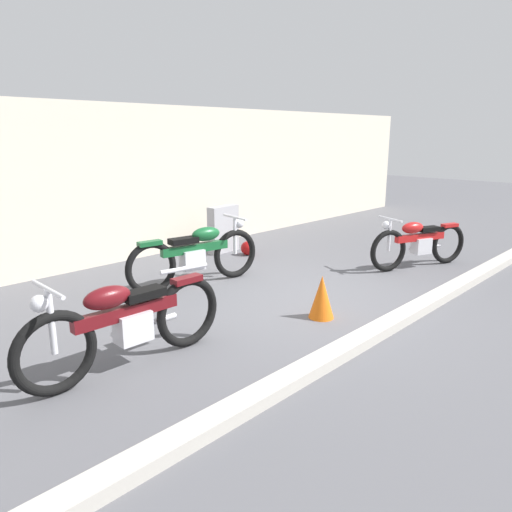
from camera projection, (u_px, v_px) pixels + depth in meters
name	position (u px, v px, depth m)	size (l,w,h in m)	color
ground_plane	(297.00, 301.00, 6.74)	(40.00, 40.00, 0.00)	#56565B
building_wall	(139.00, 182.00, 8.95)	(18.00, 0.30, 2.79)	beige
curb_strip	(390.00, 324.00, 5.77)	(18.00, 0.24, 0.12)	#B7B2A8
stone_marker	(223.00, 229.00, 9.43)	(0.69, 0.20, 0.91)	#9E9EA3
helmet	(248.00, 248.00, 9.25)	(0.27, 0.27, 0.27)	maroon
traffic_cone	(322.00, 297.00, 6.06)	(0.32, 0.32, 0.55)	orange
motorcycle_green	(197.00, 255.00, 7.32)	(2.22, 0.67, 1.00)	black
motorcycle_red	(419.00, 242.00, 8.33)	(1.93, 0.95, 0.92)	black
motorcycle_maroon	(126.00, 322.00, 4.70)	(2.23, 0.62, 1.00)	black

